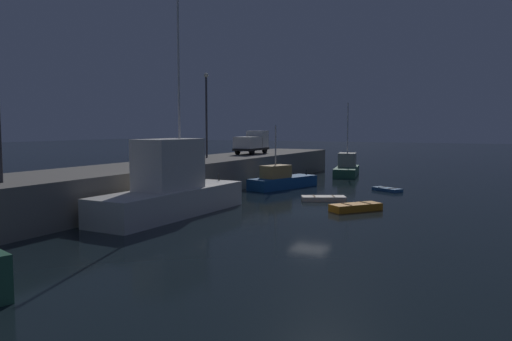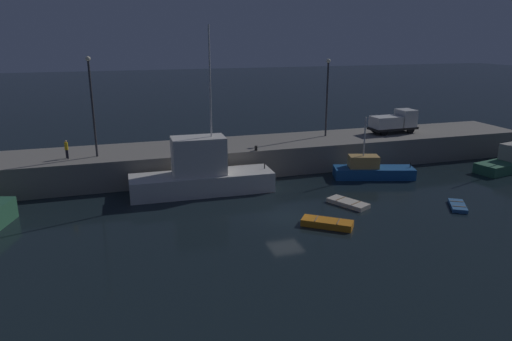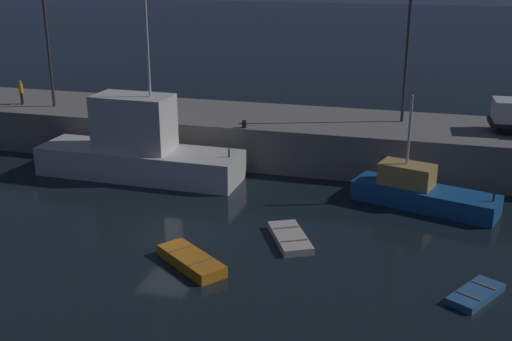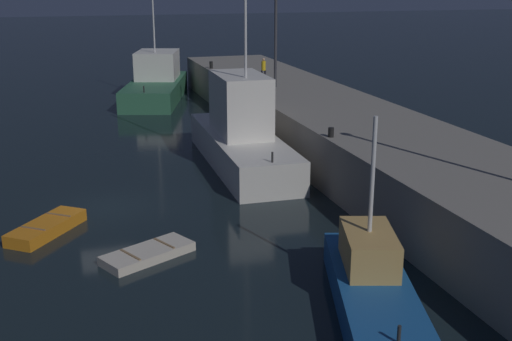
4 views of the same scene
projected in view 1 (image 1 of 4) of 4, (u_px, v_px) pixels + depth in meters
The scene contains 11 objects.
ground_plane at pixel (310, 213), 33.92m from camera, with size 320.00×320.00×0.00m, color black.
pier_quay at pixel (147, 182), 40.10m from camera, with size 65.03×7.38×2.78m.
fishing_trawler_red at pixel (171, 189), 32.84m from camera, with size 12.62×3.74×14.33m.
fishing_boat_blue at pixel (282, 180), 47.56m from camera, with size 8.01×4.40×6.00m.
fishing_boat_orange at pixel (347, 168), 60.15m from camera, with size 8.28×4.10×8.71m.
dinghy_orange_near at pixel (356, 207), 34.78m from camera, with size 3.73×3.28×0.54m.
rowboat_white_mid at pixel (387, 189), 45.50m from camera, with size 2.40×2.95×0.33m.
dinghy_red_small at pixel (324, 198), 39.63m from camera, with size 2.81×3.70×0.39m.
lamp_post_east at pixel (206, 109), 48.98m from camera, with size 0.44×0.44×8.28m.
utility_truck at pixel (252, 143), 56.06m from camera, with size 5.58×2.33×2.59m.
bollard_central at pixel (188, 163), 39.24m from camera, with size 0.28×0.28×0.46m, color black.
Camera 1 is at (-31.54, -11.99, 5.82)m, focal length 35.13 mm.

